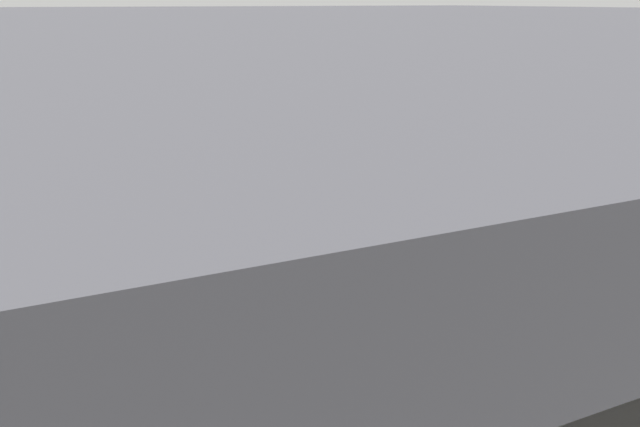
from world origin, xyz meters
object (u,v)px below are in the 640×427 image
crew_worker_by_stairs (404,264)px  crew_worker_near_nose (552,304)px  baggage_tug (259,195)px  boarding_stairs (385,254)px  airplane_main (274,189)px

crew_worker_by_stairs → crew_worker_near_nose: bearing=-60.8°
baggage_tug → boarding_stairs: bearing=-79.8°
boarding_stairs → airplane_main: bearing=116.6°
boarding_stairs → crew_worker_by_stairs: 2.44m
crew_worker_near_nose → baggage_tug: crew_worker_near_nose is taller
airplane_main → crew_worker_near_nose: size_ratio=20.95×
airplane_main → crew_worker_by_stairs: size_ratio=19.94×
boarding_stairs → baggage_tug: 16.99m
baggage_tug → airplane_main: bearing=-100.5°
airplane_main → boarding_stairs: 10.31m
crew_worker_near_nose → baggage_tug: size_ratio=0.66×
airplane_main → crew_worker_near_nose: airplane_main is taller
crew_worker_by_stairs → airplane_main: bearing=111.5°
boarding_stairs → crew_worker_near_nose: size_ratio=2.83×
airplane_main → boarding_stairs: size_ratio=7.40×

